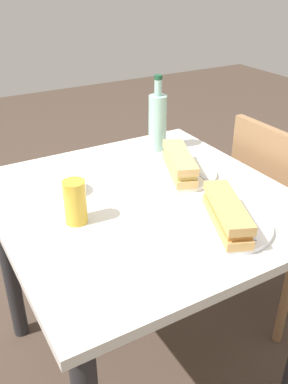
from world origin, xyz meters
TOP-DOWN VIEW (x-y plane):
  - ground_plane at (0.00, 0.00)m, footprint 8.00×8.00m
  - dining_table at (0.00, 0.00)m, footprint 0.90×0.87m
  - chair_far at (0.00, 0.63)m, footprint 0.40×0.40m
  - plate_near at (-0.07, 0.18)m, footprint 0.26×0.26m
  - baguette_sandwich_near at (-0.07, 0.18)m, footprint 0.26×0.16m
  - knife_near at (-0.06, 0.24)m, footprint 0.18×0.04m
  - plate_far at (0.26, 0.11)m, footprint 0.26×0.26m
  - baguette_sandwich_far at (0.26, 0.11)m, footprint 0.26×0.17m
  - knife_far at (0.27, 0.17)m, footprint 0.16×0.10m
  - water_bottle at (-0.31, 0.24)m, footprint 0.07×0.07m
  - beer_glass at (0.02, -0.23)m, footprint 0.06×0.06m
  - olive_bowl at (-0.15, -0.19)m, footprint 0.11×0.11m

SIDE VIEW (x-z plane):
  - ground_plane at x=0.00m, z-range 0.00..0.00m
  - chair_far at x=0.00m, z-range 0.07..0.94m
  - dining_table at x=0.00m, z-range 0.24..0.99m
  - plate_near at x=-0.07m, z-range 0.75..0.76m
  - plate_far at x=0.26m, z-range 0.75..0.76m
  - olive_bowl at x=-0.15m, z-range 0.75..0.78m
  - knife_near at x=-0.06m, z-range 0.76..0.77m
  - knife_far at x=0.27m, z-range 0.76..0.77m
  - baguette_sandwich_near at x=-0.07m, z-range 0.76..0.83m
  - baguette_sandwich_far at x=0.26m, z-range 0.76..0.83m
  - beer_glass at x=0.02m, z-range 0.75..0.87m
  - water_bottle at x=-0.31m, z-range 0.72..1.00m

